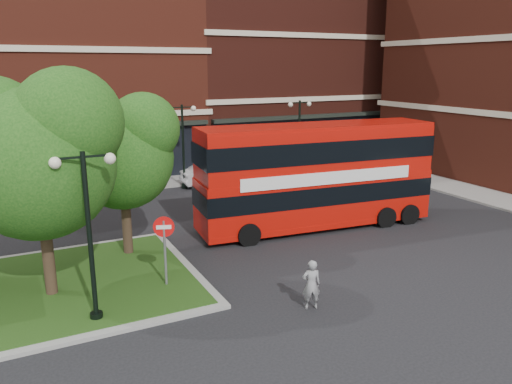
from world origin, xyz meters
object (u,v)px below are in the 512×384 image
woman (311,284)px  car_white (215,174)px  car_silver (86,182)px  bus (316,169)px

woman → car_white: bearing=-83.6°
car_white → car_silver: bearing=80.5°
car_silver → car_white: (7.44, -1.50, 0.03)m
bus → car_silver: bearing=132.6°
bus → car_silver: bus is taller
woman → car_silver: woman is taller
woman → car_white: 16.71m
bus → car_silver: 14.17m
bus → woman: bearing=-118.4°
woman → car_silver: 18.29m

